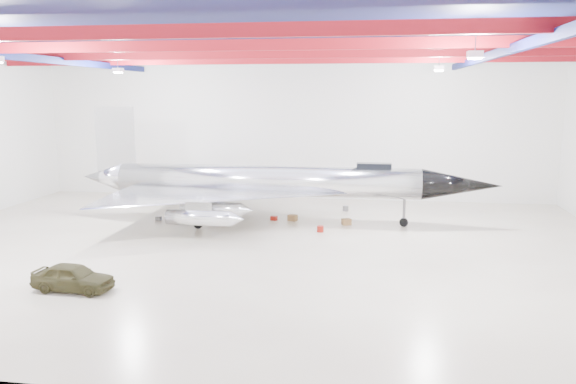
# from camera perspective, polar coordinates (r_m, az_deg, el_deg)

# --- Properties ---
(floor) EXTENTS (40.00, 40.00, 0.00)m
(floor) POSITION_cam_1_polar(r_m,az_deg,el_deg) (30.49, -3.59, -5.70)
(floor) COLOR #B9A993
(floor) RESTS_ON ground
(wall_back) EXTENTS (40.00, 0.00, 40.00)m
(wall_back) POSITION_cam_1_polar(r_m,az_deg,el_deg) (44.21, 0.43, 6.46)
(wall_back) COLOR silver
(wall_back) RESTS_ON floor
(ceiling) EXTENTS (40.00, 40.00, 0.00)m
(ceiling) POSITION_cam_1_polar(r_m,az_deg,el_deg) (29.47, -3.83, 15.35)
(ceiling) COLOR #0A0F38
(ceiling) RESTS_ON wall_back
(ceiling_structure) EXTENTS (39.50, 29.50, 1.08)m
(ceiling_structure) POSITION_cam_1_polar(r_m,az_deg,el_deg) (29.42, -3.81, 14.04)
(ceiling_structure) COLOR maroon
(ceiling_structure) RESTS_ON ceiling
(jet_aircraft) EXTENTS (27.08, 15.49, 7.40)m
(jet_aircraft) POSITION_cam_1_polar(r_m,az_deg,el_deg) (36.03, -2.24, 0.72)
(jet_aircraft) COLOR silver
(jet_aircraft) RESTS_ON floor
(jeep) EXTENTS (3.54, 1.60, 1.18)m
(jeep) POSITION_cam_1_polar(r_m,az_deg,el_deg) (25.62, -21.01, -8.07)
(jeep) COLOR #37341B
(jeep) RESTS_ON floor
(toolbox_red) EXTENTS (0.47, 0.42, 0.28)m
(toolbox_red) POSITION_cam_1_polar(r_m,az_deg,el_deg) (36.90, -1.44, -2.68)
(toolbox_red) COLOR maroon
(toolbox_red) RESTS_ON floor
(parts_bin) EXTENTS (0.67, 0.62, 0.38)m
(parts_bin) POSITION_cam_1_polar(r_m,az_deg,el_deg) (35.83, 5.96, -3.03)
(parts_bin) COLOR olive
(parts_bin) RESTS_ON floor
(crate_small) EXTENTS (0.38, 0.32, 0.24)m
(crate_small) POSITION_cam_1_polar(r_m,az_deg,el_deg) (37.89, -13.02, -2.63)
(crate_small) COLOR #59595B
(crate_small) RESTS_ON floor
(tool_chest) EXTENTS (0.44, 0.44, 0.36)m
(tool_chest) POSITION_cam_1_polar(r_m,az_deg,el_deg) (33.88, 3.30, -3.77)
(tool_chest) COLOR maroon
(tool_chest) RESTS_ON floor
(oil_barrel) EXTENTS (0.67, 0.60, 0.39)m
(oil_barrel) POSITION_cam_1_polar(r_m,az_deg,el_deg) (36.76, 0.47, -2.63)
(oil_barrel) COLOR olive
(oil_barrel) RESTS_ON floor
(spares_box) EXTENTS (0.53, 0.53, 0.37)m
(spares_box) POSITION_cam_1_polar(r_m,az_deg,el_deg) (39.99, 5.87, -1.66)
(spares_box) COLOR #59595B
(spares_box) RESTS_ON floor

